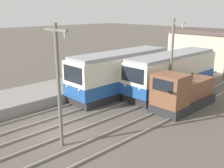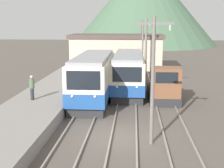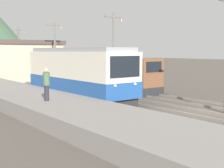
{
  "view_description": "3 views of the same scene",
  "coord_description": "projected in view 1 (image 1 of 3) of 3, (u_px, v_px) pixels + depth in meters",
  "views": [
    {
      "loc": [
        13.18,
        -8.02,
        7.35
      ],
      "look_at": [
        -0.82,
        5.52,
        1.83
      ],
      "focal_mm": 42.0,
      "sensor_mm": 36.0,
      "label": 1
    },
    {
      "loc": [
        0.72,
        -16.84,
        6.45
      ],
      "look_at": [
        -0.94,
        6.46,
        1.81
      ],
      "focal_mm": 50.0,
      "sensor_mm": 36.0,
      "label": 2
    },
    {
      "loc": [
        -14.47,
        -10.9,
        3.64
      ],
      "look_at": [
        -1.16,
        6.24,
        1.3
      ],
      "focal_mm": 50.0,
      "sensor_mm": 36.0,
      "label": 3
    }
  ],
  "objects": [
    {
      "name": "person_on_platform",
      "position": [
        64.0,
        72.0,
        24.03
      ],
      "size": [
        0.38,
        0.38,
        1.83
      ],
      "color": "#282833",
      "rests_on": "platform_left"
    },
    {
      "name": "commuter_train_center",
      "position": [
        172.0,
        74.0,
        24.04
      ],
      "size": [
        2.84,
        11.06,
        3.6
      ],
      "color": "#28282B",
      "rests_on": "ground"
    },
    {
      "name": "track_right",
      "position": [
        91.0,
        149.0,
        14.25
      ],
      "size": [
        1.54,
        60.0,
        0.14
      ],
      "color": "gray",
      "rests_on": "ground"
    },
    {
      "name": "track_center",
      "position": [
        60.0,
        131.0,
        16.33
      ],
      "size": [
        1.54,
        60.0,
        0.14
      ],
      "color": "gray",
      "rests_on": "ground"
    },
    {
      "name": "shunting_locomotive",
      "position": [
        182.0,
        93.0,
        20.03
      ],
      "size": [
        2.4,
        5.96,
        3.0
      ],
      "color": "#28282B",
      "rests_on": "ground"
    },
    {
      "name": "catenary_mast_near",
      "position": [
        59.0,
        82.0,
        13.74
      ],
      "size": [
        2.0,
        0.2,
        6.75
      ],
      "color": "slate",
      "rests_on": "ground"
    },
    {
      "name": "catenary_mast_mid",
      "position": [
        172.0,
        58.0,
        20.77
      ],
      "size": [
        2.0,
        0.2,
        6.75
      ],
      "color": "slate",
      "rests_on": "ground"
    },
    {
      "name": "commuter_train_left",
      "position": [
        121.0,
        75.0,
        23.39
      ],
      "size": [
        2.84,
        10.6,
        3.83
      ],
      "color": "#28282B",
      "rests_on": "ground"
    },
    {
      "name": "ground_plane",
      "position": [
        58.0,
        131.0,
        16.49
      ],
      "size": [
        200.0,
        200.0,
        0.0
      ],
      "primitive_type": "plane",
      "color": "#564F47"
    },
    {
      "name": "platform_left",
      "position": [
        14.0,
        101.0,
        20.7
      ],
      "size": [
        4.5,
        54.0,
        0.82
      ],
      "primitive_type": "cube",
      "color": "gray",
      "rests_on": "ground"
    },
    {
      "name": "station_building",
      "position": [
        219.0,
        49.0,
        34.37
      ],
      "size": [
        12.6,
        6.3,
        4.84
      ],
      "color": "beige",
      "rests_on": "ground"
    },
    {
      "name": "track_left",
      "position": [
        38.0,
        118.0,
        18.26
      ],
      "size": [
        1.54,
        60.0,
        0.14
      ],
      "color": "gray",
      "rests_on": "ground"
    }
  ]
}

